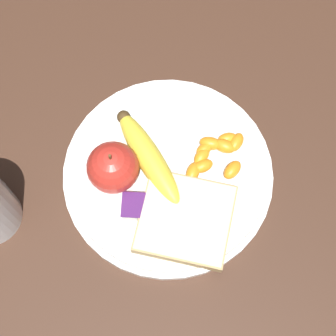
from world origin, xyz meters
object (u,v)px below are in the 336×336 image
apple (113,168)px  fork (174,175)px  plate (168,174)px  jam_packet (138,207)px  bread_slice (185,219)px  banana (149,157)px

apple → fork: bearing=4.1°
apple → plate: bearing=6.6°
fork → jam_packet: jam_packet is taller
plate → jam_packet: (-0.04, -0.05, 0.01)m
plate → apple: bearing=-173.4°
apple → fork: 0.09m
bread_slice → jam_packet: bearing=168.1°
apple → jam_packet: (0.03, -0.04, -0.02)m
banana → jam_packet: size_ratio=3.51×
banana → fork: (0.03, -0.02, -0.01)m
fork → jam_packet: size_ratio=4.72×
fork → jam_packet: (-0.04, -0.05, 0.01)m
apple → bread_slice: 0.11m
banana → fork: 0.04m
banana → bread_slice: (0.05, -0.08, -0.01)m
plate → fork: (0.01, -0.00, 0.01)m
apple → bread_slice: apple is taller
plate → jam_packet: 0.07m
banana → bread_slice: size_ratio=1.09×
apple → jam_packet: bearing=-52.3°
plate → bread_slice: bearing=-68.7°
plate → banana: (-0.03, 0.01, 0.02)m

